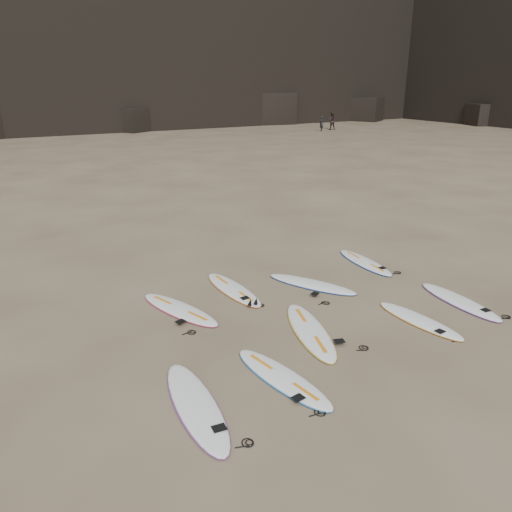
{
  "coord_description": "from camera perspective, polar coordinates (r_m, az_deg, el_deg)",
  "views": [
    {
      "loc": [
        -6.48,
        -7.43,
        5.23
      ],
      "look_at": [
        -1.41,
        1.67,
        1.5
      ],
      "focal_mm": 35.0,
      "sensor_mm": 36.0,
      "label": 1
    }
  ],
  "objects": [
    {
      "name": "person_a",
      "position": [
        53.64,
        7.49,
        14.77
      ],
      "size": [
        0.5,
        0.64,
        1.53
      ],
      "primitive_type": "imported",
      "rotation": [
        0.0,
        0.0,
        4.44
      ],
      "color": "black",
      "rests_on": "ground"
    },
    {
      "name": "surfboard_5",
      "position": [
        12.05,
        -8.74,
        -6.01
      ],
      "size": [
        1.41,
        2.64,
        0.09
      ],
      "primitive_type": "ellipsoid",
      "rotation": [
        0.0,
        0.0,
        0.33
      ],
      "color": "white",
      "rests_on": "ground"
    },
    {
      "name": "surfboard_1",
      "position": [
        9.42,
        3.03,
        -13.7
      ],
      "size": [
        1.0,
        2.57,
        0.09
      ],
      "primitive_type": "ellipsoid",
      "rotation": [
        0.0,
        0.0,
        0.16
      ],
      "color": "white",
      "rests_on": "ground"
    },
    {
      "name": "surfboard_3",
      "position": [
        12.0,
        18.17,
        -6.97
      ],
      "size": [
        0.75,
        2.33,
        0.08
      ],
      "primitive_type": "ellipsoid",
      "rotation": [
        0.0,
        0.0,
        0.09
      ],
      "color": "white",
      "rests_on": "ground"
    },
    {
      "name": "surfboard_0",
      "position": [
        8.79,
        -6.88,
        -16.54
      ],
      "size": [
        0.91,
        2.79,
        0.1
      ],
      "primitive_type": "ellipsoid",
      "rotation": [
        0.0,
        0.0,
        -0.09
      ],
      "color": "white",
      "rests_on": "ground"
    },
    {
      "name": "surfboard_7",
      "position": [
        13.39,
        6.4,
        -3.19
      ],
      "size": [
        1.76,
        2.52,
        0.09
      ],
      "primitive_type": "ellipsoid",
      "rotation": [
        0.0,
        0.0,
        0.5
      ],
      "color": "white",
      "rests_on": "ground"
    },
    {
      "name": "person_b",
      "position": [
        55.2,
        8.63,
        15.0
      ],
      "size": [
        1.1,
        1.02,
        1.81
      ],
      "primitive_type": "imported",
      "rotation": [
        0.0,
        0.0,
        2.65
      ],
      "color": "black",
      "rests_on": "ground"
    },
    {
      "name": "surfboard_8",
      "position": [
        15.22,
        12.33,
        -0.68
      ],
      "size": [
        0.8,
        2.49,
        0.09
      ],
      "primitive_type": "ellipsoid",
      "rotation": [
        0.0,
        0.0,
        -0.09
      ],
      "color": "white",
      "rests_on": "ground"
    },
    {
      "name": "surfboard_6",
      "position": [
        13.01,
        -2.62,
        -3.79
      ],
      "size": [
        0.73,
        2.58,
        0.09
      ],
      "primitive_type": "ellipsoid",
      "rotation": [
        0.0,
        0.0,
        0.05
      ],
      "color": "white",
      "rests_on": "ground"
    },
    {
      "name": "surfboard_2",
      "position": [
        11.02,
        6.21,
        -8.46
      ],
      "size": [
        1.42,
        2.8,
        0.1
      ],
      "primitive_type": "ellipsoid",
      "rotation": [
        0.0,
        0.0,
        -0.3
      ],
      "color": "white",
      "rests_on": "ground"
    },
    {
      "name": "surfboard_4",
      "position": [
        13.31,
        22.24,
        -4.78
      ],
      "size": [
        0.78,
        2.53,
        0.09
      ],
      "primitive_type": "ellipsoid",
      "rotation": [
        0.0,
        0.0,
        -0.07
      ],
      "color": "white",
      "rests_on": "ground"
    },
    {
      "name": "ground",
      "position": [
        11.16,
        10.68,
        -8.61
      ],
      "size": [
        240.0,
        240.0,
        0.0
      ],
      "primitive_type": "plane",
      "color": "#897559",
      "rests_on": "ground"
    }
  ]
}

